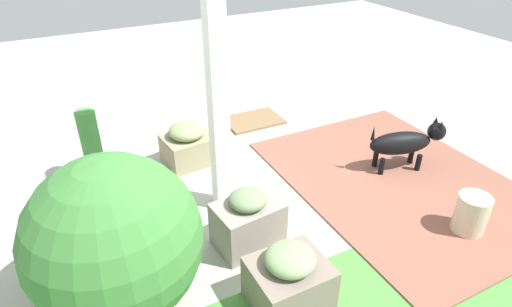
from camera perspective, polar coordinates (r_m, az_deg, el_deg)
ground_plane at (r=3.81m, az=0.68°, el=-4.32°), size 12.00×12.00×0.00m
brick_path at (r=4.06m, az=18.42°, el=-3.47°), size 1.80×2.40×0.02m
porch_pillar at (r=3.04m, az=-5.32°, el=11.53°), size 0.13×0.13×2.38m
stone_planter_nearest at (r=4.09m, az=-9.02°, el=1.19°), size 0.48×0.43×0.41m
stone_planter_mid at (r=3.10m, az=-1.08°, el=-8.97°), size 0.50×0.38×0.46m
stone_planter_far at (r=2.73m, az=4.41°, el=-16.30°), size 0.47×0.40×0.43m
round_shrub at (r=2.63m, az=-18.26°, el=-10.86°), size 1.02×1.02×1.02m
terracotta_pot_tall at (r=4.03m, az=-20.71°, el=-0.27°), size 0.30×0.30×0.67m
dog at (r=4.12m, az=19.23°, el=1.43°), size 0.72×0.36×0.49m
ceramic_urn at (r=3.61m, az=26.63°, el=-7.25°), size 0.24×0.24×0.32m
doormat at (r=4.90m, az=-0.36°, el=4.42°), size 0.63×0.45×0.03m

